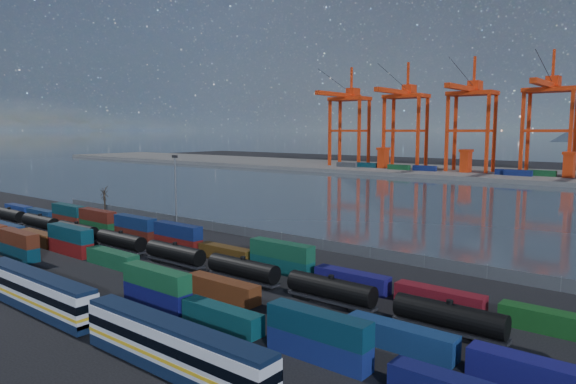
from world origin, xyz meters
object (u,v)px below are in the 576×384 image
Objects in this scene: passenger_train at (37,293)px; tanker_string at (147,247)px; bare_tree at (105,201)px; gantry_cranes at (508,102)px.

passenger_train is 27.70m from tanker_string.
passenger_train is 9.61× the size of bare_tree.
gantry_cranes reaches higher than passenger_train.
tanker_string is 202.58m from gantry_cranes.
gantry_cranes is at bearing 74.64° from bare_tree.
gantry_cranes is (-9.10, 224.58, 33.12)m from passenger_train.
bare_tree is (-58.34, 45.30, 1.40)m from passenger_train.
passenger_train is 0.38× the size of gantry_cranes.
passenger_train is at bearing -63.77° from tanker_string.
gantry_cranes reaches higher than tanker_string.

